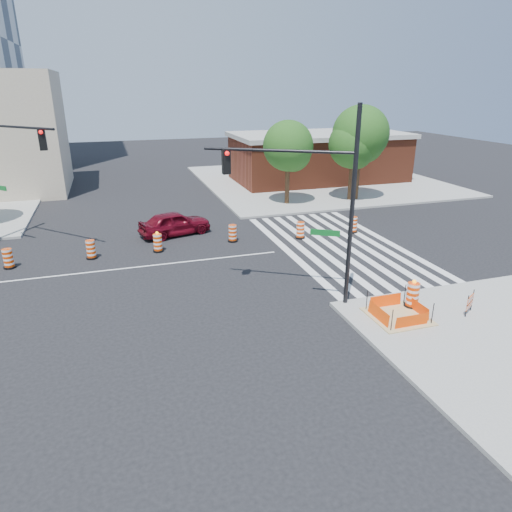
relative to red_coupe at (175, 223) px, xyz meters
The scene contains 20 objects.
ground 5.39m from the red_coupe, 113.84° to the right, with size 120.00×120.00×0.00m, color black.
sidewalk_ne 20.58m from the red_coupe, 39.62° to the left, with size 22.00×22.00×0.15m, color gray.
crosswalk_east 10.09m from the red_coupe, 29.05° to the right, with size 6.75×13.50×0.01m.
lane_centerline 5.39m from the red_coupe, 113.84° to the right, with size 14.00×0.12×0.01m, color silver.
excavation_pit 15.49m from the red_coupe, 63.77° to the right, with size 2.20×2.20×0.90m.
brick_storefront 20.63m from the red_coupe, 39.62° to the left, with size 16.50×8.50×4.60m.
red_coupe is the anchor object (origin of this frame).
signal_pole_se 12.61m from the red_coupe, 70.21° to the right, with size 5.32×3.26×8.08m.
signal_pole_nw 10.20m from the red_coupe, behind, with size 4.61×4.77×8.58m.
pit_drum 15.46m from the red_coupe, 59.34° to the right, with size 0.63×0.63×1.24m.
barricade 17.46m from the red_coupe, 56.09° to the right, with size 0.69×0.46×0.93m.
tree_north_c 11.33m from the red_coupe, 28.00° to the left, with size 3.82×3.80×6.46m.
tree_north_d 15.86m from the red_coupe, 17.55° to the left, with size 3.78×3.78×6.43m.
tree_north_e 16.68m from the red_coupe, 17.19° to the left, with size 4.41×4.41×7.50m.
median_drum_1 9.44m from the red_coupe, 161.40° to the right, with size 0.60×0.60×1.02m.
median_drum_2 5.70m from the red_coupe, 150.15° to the right, with size 0.60×0.60×1.02m.
median_drum_3 3.14m from the red_coupe, 116.08° to the right, with size 0.60×0.60×1.18m.
median_drum_4 3.90m from the red_coupe, 37.24° to the right, with size 0.60×0.60×1.02m.
median_drum_5 7.82m from the red_coupe, 22.70° to the right, with size 0.60×0.60×1.02m.
median_drum_6 11.27m from the red_coupe, 15.15° to the right, with size 0.60×0.60×1.02m.
Camera 1 is at (-1.28, -22.71, 8.81)m, focal length 32.00 mm.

